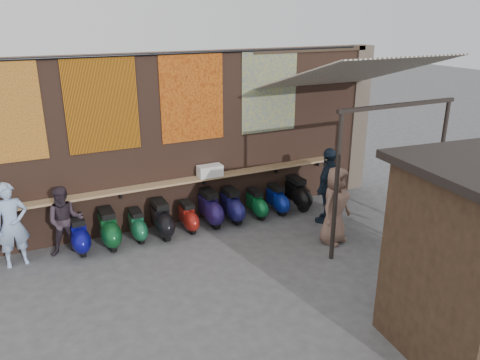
{
  "coord_description": "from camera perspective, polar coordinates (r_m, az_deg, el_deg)",
  "views": [
    {
      "loc": [
        -3.38,
        -7.48,
        4.79
      ],
      "look_at": [
        0.87,
        1.2,
        1.34
      ],
      "focal_mm": 35.0,
      "sensor_mm": 36.0,
      "label": 1
    }
  ],
  "objects": [
    {
      "name": "scooter_stool_8",
      "position": [
        11.87,
        4.54,
        -2.36
      ],
      "size": [
        0.34,
        0.75,
        0.71
      ],
      "primitive_type": null,
      "color": "navy",
      "rests_on": "ground"
    },
    {
      "name": "scooter_stool_1",
      "position": [
        10.53,
        -15.7,
        -5.76
      ],
      "size": [
        0.39,
        0.86,
        0.82
      ],
      "primitive_type": null,
      "color": "#0E4A21",
      "rests_on": "ground"
    },
    {
      "name": "scooter_stool_4",
      "position": [
        10.95,
        -6.33,
        -4.48
      ],
      "size": [
        0.32,
        0.71,
        0.68
      ],
      "primitive_type": null,
      "color": "maroon",
      "rests_on": "ground"
    },
    {
      "name": "awning_post_right",
      "position": [
        11.24,
        23.08,
        1.27
      ],
      "size": [
        0.09,
        0.09,
        3.1
      ],
      "primitive_type": "cylinder",
      "color": "black",
      "rests_on": "ground"
    },
    {
      "name": "tapestry_multi",
      "position": [
        11.6,
        3.6,
        10.72
      ],
      "size": [
        1.5,
        0.02,
        2.0
      ],
      "primitive_type": "cube",
      "color": "#26428E",
      "rests_on": "brick_wall"
    },
    {
      "name": "scooter_stool_2",
      "position": [
        10.7,
        -12.42,
        -5.43
      ],
      "size": [
        0.32,
        0.72,
        0.68
      ],
      "primitive_type": null,
      "color": "#18603C",
      "rests_on": "ground"
    },
    {
      "name": "hang_rail",
      "position": [
        10.54,
        -7.59,
        15.06
      ],
      "size": [
        9.5,
        0.06,
        0.06
      ],
      "primitive_type": "cylinder",
      "rotation": [
        0.0,
        1.57,
        0.0
      ],
      "color": "black",
      "rests_on": "brick_wall"
    },
    {
      "name": "shopper_grey",
      "position": [
        10.48,
        20.73,
        -4.11
      ],
      "size": [
        1.08,
        0.68,
        1.59
      ],
      "primitive_type": "imported",
      "rotation": [
        0.0,
        0.0,
        3.23
      ],
      "color": "#4D4D51",
      "rests_on": "ground"
    },
    {
      "name": "tapestry_redgold",
      "position": [
        10.12,
        -27.15,
        7.3
      ],
      "size": [
        1.5,
        0.02,
        2.0
      ],
      "primitive_type": "cube",
      "color": "maroon",
      "rests_on": "brick_wall"
    },
    {
      "name": "scooter_stool_7",
      "position": [
        11.6,
        2.01,
        -2.91
      ],
      "size": [
        0.33,
        0.72,
        0.69
      ],
      "primitive_type": null,
      "color": "#0D5E2D",
      "rests_on": "ground"
    },
    {
      "name": "brick_wall",
      "position": [
        11.08,
        -7.52,
        4.88
      ],
      "size": [
        10.0,
        0.4,
        4.0
      ],
      "primitive_type": "cube",
      "color": "brown",
      "rests_on": "ground"
    },
    {
      "name": "tapestry_sun",
      "position": [
        10.26,
        -16.48,
        8.79
      ],
      "size": [
        1.5,
        0.02,
        2.0
      ],
      "primitive_type": "cube",
      "color": "orange",
      "rests_on": "brick_wall"
    },
    {
      "name": "diner_right",
      "position": [
        10.32,
        -20.52,
        -4.73
      ],
      "size": [
        0.8,
        0.67,
        1.5
      ],
      "primitive_type": "imported",
      "rotation": [
        0.0,
        0.0,
        -0.14
      ],
      "color": "#31262F",
      "rests_on": "ground"
    },
    {
      "name": "pier_right",
      "position": [
        13.6,
        13.82,
        7.23
      ],
      "size": [
        0.5,
        0.5,
        4.0
      ],
      "primitive_type": "cube",
      "color": "#4C4238",
      "rests_on": "ground"
    },
    {
      "name": "awning_canvas",
      "position": [
        10.91,
        13.52,
        12.58
      ],
      "size": [
        3.2,
        3.28,
        0.97
      ],
      "primitive_type": "cube",
      "rotation": [
        -0.28,
        0.0,
        0.0
      ],
      "color": "beige",
      "rests_on": "brick_wall"
    },
    {
      "name": "tapestry_orange",
      "position": [
        10.77,
        -5.84,
        9.96
      ],
      "size": [
        1.5,
        0.02,
        2.0
      ],
      "primitive_type": "cube",
      "color": "#C45F18",
      "rests_on": "brick_wall"
    },
    {
      "name": "shopper_tan",
      "position": [
        10.35,
        11.56,
        -3.04
      ],
      "size": [
        0.99,
        0.81,
        1.74
      ],
      "primitive_type": "imported",
      "rotation": [
        0.0,
        0.0,
        0.35
      ],
      "color": "#816052",
      "rests_on": "ground"
    },
    {
      "name": "stall_sign",
      "position": [
        8.12,
        24.56,
        -1.92
      ],
      "size": [
        1.2,
        0.16,
        0.5
      ],
      "primitive_type": "cube",
      "rotation": [
        0.0,
        0.0,
        -0.1
      ],
      "color": "gold",
      "rests_on": "market_stall"
    },
    {
      "name": "shelf_box",
      "position": [
        11.14,
        -3.69,
        1.12
      ],
      "size": [
        0.59,
        0.29,
        0.27
      ],
      "primitive_type": "cube",
      "color": "white",
      "rests_on": "eating_counter"
    },
    {
      "name": "scooter_stool_5",
      "position": [
        11.18,
        -3.65,
        -3.45
      ],
      "size": [
        0.39,
        0.87,
        0.83
      ],
      "primitive_type": null,
      "color": "#211653",
      "rests_on": "ground"
    },
    {
      "name": "awning_header",
      "position": [
        9.88,
        18.81,
        8.63
      ],
      "size": [
        3.0,
        0.08,
        0.08
      ],
      "primitive_type": "cube",
      "color": "black",
      "rests_on": "awning_post_left"
    },
    {
      "name": "awning_post_left",
      "position": [
        9.37,
        11.65,
        -1.01
      ],
      "size": [
        0.09,
        0.09,
        3.1
      ],
      "primitive_type": "cylinder",
      "color": "black",
      "rests_on": "ground"
    },
    {
      "name": "scooter_stool_0",
      "position": [
        10.49,
        -18.99,
        -6.37
      ],
      "size": [
        0.36,
        0.8,
        0.76
      ],
      "primitive_type": null,
      "color": "#0C0C78",
      "rests_on": "ground"
    },
    {
      "name": "scooter_stool_3",
      "position": [
        10.73,
        -9.55,
        -4.74
      ],
      "size": [
        0.39,
        0.87,
        0.82
      ],
      "primitive_type": null,
      "color": "black",
      "rests_on": "ground"
    },
    {
      "name": "stall_shelf",
      "position": [
        8.52,
        23.59,
        -8.32
      ],
      "size": [
        2.17,
        0.32,
        0.06
      ],
      "primitive_type": "cube",
      "rotation": [
        0.0,
        0.0,
        -0.1
      ],
      "color": "#473321",
      "rests_on": "market_stall"
    },
    {
      "name": "diner_left",
      "position": [
        10.26,
        -26.05,
        -4.94
      ],
      "size": [
        0.69,
        0.5,
        1.74
      ],
      "primitive_type": "imported",
      "rotation": [
        0.0,
        0.0,
        0.14
      ],
      "color": "#95B0D9",
      "rests_on": "ground"
    },
    {
      "name": "scooter_stool_6",
      "position": [
        11.35,
        -1.0,
        -3.13
      ],
      "size": [
        0.38,
        0.84,
        0.8
      ],
      "primitive_type": null,
      "color": "navy",
      "rests_on": "ground"
    },
    {
      "name": "eating_counter",
      "position": [
        11.01,
        -6.69,
        -0.08
      ],
      "size": [
        8.0,
        0.32,
        0.05
      ],
      "primitive_type": "cube",
      "color": "#9E7A51",
      "rests_on": "brick_wall"
    },
    {
      "name": "ground",
      "position": [
        9.5,
        -1.58,
        -10.64
      ],
      "size": [
        70.0,
        70.0,
        0.0
      ],
      "primitive_type": "plane",
      "color": "#474749",
      "rests_on": "ground"
    },
    {
      "name": "scooter_stool_9",
      "position": [
        12.18,
        7.0,
        -1.61
      ],
      "size": [
        0.39,
        0.86,
        0.82
      ],
      "primitive_type": null,
      "color": "black",
      "rests_on": "ground"
    },
    {
      "name": "awning_ledger",
      "position": [
        12.14,
        8.79,
        15.45
      ],
      "size": [
        3.3,
        0.08,
        0.12
      ],
      "primitive_type": "cube",
      "color": "#33261C",
      "rests_on": "brick_wall"
    },
    {
      "name": "shopper_navy",
      "position": [
        11.32,
        10.72,
        -0.67
      ],
      "size": [
        1.17,
        0.93,
        1.86
      ],
      "primitive_type": "imported",
      "rotation": [
        0.0,
        0.0,
        3.66
      ],
      "color": "#162232",
      "rests_on": "ground"
    }
  ]
}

